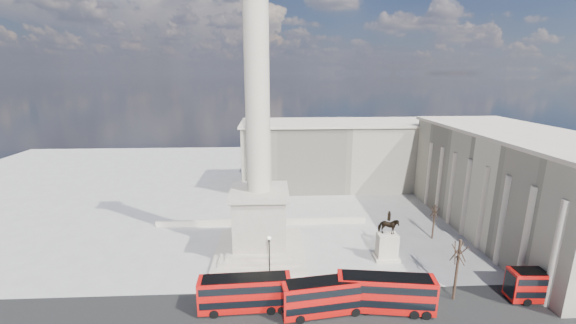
% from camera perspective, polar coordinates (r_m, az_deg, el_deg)
% --- Properties ---
extents(ground, '(180.00, 180.00, 0.00)m').
position_cam_1_polar(ground, '(54.70, -4.61, -16.95)').
color(ground, '#A5A39C').
rests_on(ground, ground).
extents(asphalt_road, '(120.00, 9.00, 0.01)m').
position_cam_1_polar(asphalt_road, '(46.49, 1.70, -23.22)').
color(asphalt_road, black).
rests_on(asphalt_road, ground).
extents(nelsons_column, '(14.00, 14.00, 49.85)m').
position_cam_1_polar(nelsons_column, '(54.07, -4.73, -2.34)').
color(nelsons_column, '#B3A795').
rests_on(nelsons_column, ground).
extents(balustrade_wall, '(40.00, 0.60, 1.10)m').
position_cam_1_polar(balustrade_wall, '(68.68, -4.22, -9.65)').
color(balustrade_wall, beige).
rests_on(balustrade_wall, ground).
extents(building_east, '(19.00, 46.00, 18.60)m').
position_cam_1_polar(building_east, '(73.76, 33.13, -3.06)').
color(building_east, beige).
rests_on(building_east, ground).
extents(building_northeast, '(51.00, 17.00, 16.60)m').
position_cam_1_polar(building_northeast, '(90.89, 8.75, 1.33)').
color(building_northeast, beige).
rests_on(building_northeast, ground).
extents(red_bus_a, '(11.19, 3.05, 4.50)m').
position_cam_1_polar(red_bus_a, '(45.87, -6.89, -20.27)').
color(red_bus_a, '#B90C09').
rests_on(red_bus_a, ground).
extents(red_bus_b, '(11.83, 4.18, 4.70)m').
position_cam_1_polar(red_bus_b, '(46.93, 15.57, -19.70)').
color(red_bus_b, '#B90C09').
rests_on(red_bus_b, ground).
extents(red_bus_c, '(11.37, 4.05, 4.51)m').
position_cam_1_polar(red_bus_c, '(45.35, 6.57, -20.70)').
color(red_bus_c, '#B90C09').
rests_on(red_bus_c, ground).
extents(red_bus_d, '(10.65, 2.98, 4.28)m').
position_cam_1_polar(red_bus_d, '(57.77, 36.82, -15.62)').
color(red_bus_d, '#B90C09').
rests_on(red_bus_d, ground).
extents(victorian_lamp, '(0.56, 0.56, 6.49)m').
position_cam_1_polar(victorian_lamp, '(50.79, -3.03, -14.58)').
color(victorian_lamp, black).
rests_on(victorian_lamp, ground).
extents(equestrian_statue, '(3.82, 2.86, 8.00)m').
position_cam_1_polar(equestrian_statue, '(58.02, 15.73, -12.44)').
color(equestrian_statue, beige).
rests_on(equestrian_statue, ground).
extents(bare_tree_near, '(2.00, 2.00, 8.77)m').
position_cam_1_polar(bare_tree_near, '(49.78, 25.96, -12.72)').
color(bare_tree_near, '#332319').
rests_on(bare_tree_near, ground).
extents(bare_tree_mid, '(1.73, 1.73, 6.57)m').
position_cam_1_polar(bare_tree_mid, '(66.43, 22.65, -7.30)').
color(bare_tree_mid, '#332319').
rests_on(bare_tree_mid, ground).
extents(bare_tree_far, '(1.92, 1.92, 7.84)m').
position_cam_1_polar(bare_tree_far, '(75.67, 26.70, -4.35)').
color(bare_tree_far, '#332319').
rests_on(bare_tree_far, ground).
extents(pedestrian_walking, '(0.68, 0.47, 1.80)m').
position_cam_1_polar(pedestrian_walking, '(53.18, 22.52, -17.95)').
color(pedestrian_walking, black).
rests_on(pedestrian_walking, ground).
extents(pedestrian_standing, '(1.12, 1.08, 1.81)m').
position_cam_1_polar(pedestrian_standing, '(58.11, 32.18, -16.25)').
color(pedestrian_standing, black).
rests_on(pedestrian_standing, ground).
extents(pedestrian_crossing, '(1.05, 0.97, 1.72)m').
position_cam_1_polar(pedestrian_crossing, '(49.42, 3.56, -19.48)').
color(pedestrian_crossing, black).
rests_on(pedestrian_crossing, ground).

